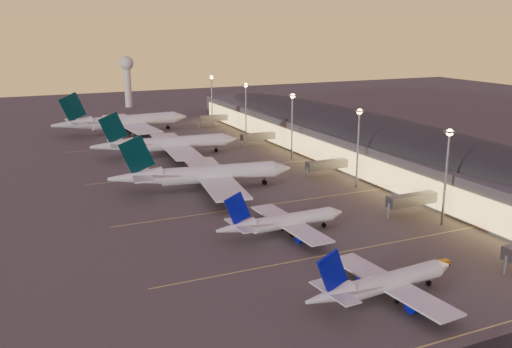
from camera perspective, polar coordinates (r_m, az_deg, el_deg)
The scene contains 11 objects.
ground at distance 139.81m, azimuth 7.04°, elevation -7.13°, with size 700.00×700.00×0.00m, color #3D3A38.
airliner_narrow_south at distance 114.74m, azimuth 12.59°, elevation -10.65°, with size 35.71×31.99×12.75m.
airliner_narrow_north at distance 144.92m, azimuth 2.67°, elevation -4.82°, with size 36.05×32.13×12.91m.
airliner_wide_near at distance 184.26m, azimuth -5.28°, elevation -0.08°, with size 59.71×54.90×19.12m.
airliner_wide_mid at distance 233.89m, azimuth -8.91°, elevation 2.98°, with size 59.96×54.79×19.18m.
airliner_wide_far at distance 287.98m, azimuth -13.19°, elevation 5.08°, with size 67.20×61.41×21.49m.
terminal_building at distance 228.66m, azimuth 10.83°, elevation 3.61°, with size 56.35×255.00×17.46m.
light_masts at distance 206.96m, azimuth 6.27°, elevation 5.11°, with size 2.20×217.20×25.90m.
radar_tower at distance 379.46m, azimuth -12.76°, elevation 9.83°, with size 9.00×9.00×32.50m.
lane_markings at distance 173.02m, azimuth 0.09°, elevation -2.69°, with size 90.00×180.36×0.00m.
baggage_tug_b at distance 134.26m, azimuth 18.06°, elevation -8.48°, with size 3.96×1.85×1.16m.
Camera 1 is at (-69.26, -109.89, 51.73)m, focal length 40.00 mm.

